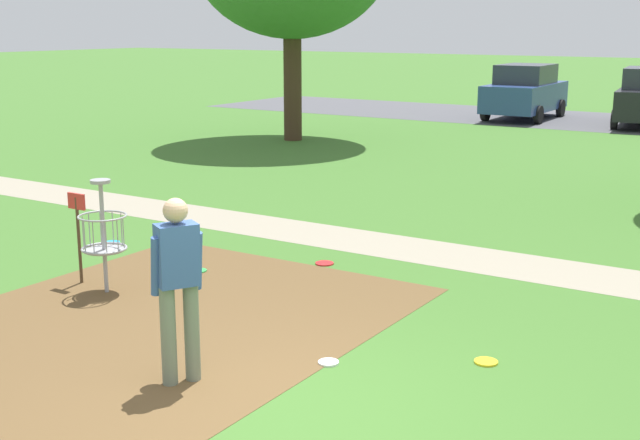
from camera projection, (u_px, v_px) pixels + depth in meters
The scene contains 11 objects.
ground_plane at pixel (272, 411), 7.12m from camera, with size 160.00×160.00×0.00m, color #3D6B28.
dirt_tee_pad at pixel (155, 321), 9.26m from camera, with size 4.47×5.57×0.01m, color brown.
disc_golf_basket at pixel (100, 231), 10.16m from camera, with size 0.98×0.58×1.39m.
player_foreground_watching at pixel (178, 280), 7.50m from camera, with size 0.45×0.49×1.71m.
frisbee_near_basket at pixel (198, 271), 11.15m from camera, with size 0.22×0.22×0.02m, color green.
frisbee_far_left at pixel (486, 362), 8.14m from camera, with size 0.23×0.23×0.02m, color gold.
frisbee_far_right at pixel (328, 362), 8.13m from camera, with size 0.20×0.20×0.02m, color white.
frisbee_scattered_a at pixel (112, 243), 12.58m from camera, with size 0.22×0.22×0.02m, color #1E93DB.
frisbee_scattered_b at pixel (325, 263), 11.49m from camera, with size 0.25×0.25×0.02m, color red.
parked_car_leftmost at pixel (525, 92), 28.82m from camera, with size 2.07×4.25×1.84m.
gravel_path at pixel (503, 263), 11.52m from camera, with size 40.00×1.27×0.00m, color gray.
Camera 1 is at (3.88, -5.32, 3.18)m, focal length 47.53 mm.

